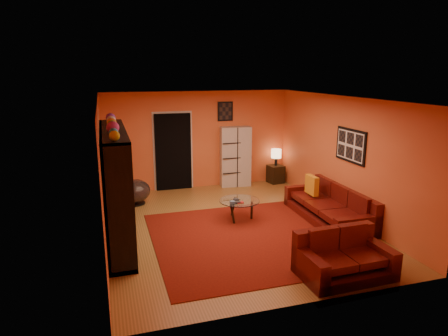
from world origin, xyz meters
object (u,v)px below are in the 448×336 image
object	(u,v)px
entertainment_unit	(116,186)
loveseat	(342,257)
sofa	(332,207)
tv	(119,190)
coffee_table	(239,202)
storage_cabinet	(235,157)
table_lamp	(276,154)
side_table	(276,174)
bowl_chair	(135,191)

from	to	relation	value
entertainment_unit	loveseat	bearing A→B (deg)	-36.40
entertainment_unit	sofa	world-z (taller)	entertainment_unit
tv	coffee_table	xyz separation A→B (m)	(2.46, 0.30, -0.59)
sofa	storage_cabinet	xyz separation A→B (m)	(-1.15, 3.08, 0.54)
sofa	table_lamp	distance (m)	3.08
entertainment_unit	sofa	bearing A→B (deg)	-3.67
tv	sofa	distance (m)	4.43
sofa	loveseat	world-z (taller)	same
loveseat	side_table	distance (m)	5.30
tv	bowl_chair	xyz separation A→B (m)	(0.41, 2.01, -0.66)
loveseat	table_lamp	size ratio (longest dim) A/B	3.06
coffee_table	storage_cabinet	bearing A→B (deg)	73.43
sofa	coffee_table	xyz separation A→B (m)	(-1.91, 0.55, 0.11)
bowl_chair	entertainment_unit	bearing A→B (deg)	-103.07
loveseat	table_lamp	distance (m)	5.33
loveseat	entertainment_unit	bearing A→B (deg)	51.89
side_table	bowl_chair	bearing A→B (deg)	-169.14
entertainment_unit	coffee_table	world-z (taller)	entertainment_unit
bowl_chair	side_table	xyz separation A→B (m)	(4.00, 0.77, -0.07)
storage_cabinet	coffee_table	bearing A→B (deg)	-100.67
entertainment_unit	side_table	bearing A→B (deg)	31.67
bowl_chair	loveseat	bearing A→B (deg)	-57.34
table_lamp	coffee_table	bearing A→B (deg)	-128.17
entertainment_unit	side_table	world-z (taller)	entertainment_unit
entertainment_unit	coffee_table	size ratio (longest dim) A/B	3.48
sofa	storage_cabinet	world-z (taller)	storage_cabinet
bowl_chair	side_table	distance (m)	4.07
storage_cabinet	loveseat	bearing A→B (deg)	-83.88
sofa	side_table	size ratio (longest dim) A/B	4.78
coffee_table	bowl_chair	size ratio (longest dim) A/B	1.17
coffee_table	tv	bearing A→B (deg)	-173.09
entertainment_unit	sofa	size ratio (longest dim) A/B	1.26
bowl_chair	tv	bearing A→B (deg)	-101.53
tv	side_table	size ratio (longest dim) A/B	1.79
tv	side_table	xyz separation A→B (m)	(4.41, 2.78, -0.73)
tv	sofa	xyz separation A→B (m)	(4.37, -0.26, -0.69)
loveseat	side_table	bearing A→B (deg)	-14.52
table_lamp	bowl_chair	bearing A→B (deg)	-169.14
coffee_table	side_table	size ratio (longest dim) A/B	1.72
entertainment_unit	side_table	distance (m)	5.30
table_lamp	loveseat	bearing A→B (deg)	-102.81
loveseat	tv	bearing A→B (deg)	51.78
tv	entertainment_unit	bearing A→B (deg)	61.06
coffee_table	bowl_chair	distance (m)	2.67
loveseat	side_table	world-z (taller)	loveseat
tv	table_lamp	xyz separation A→B (m)	(4.41, 2.78, -0.15)
bowl_chair	table_lamp	size ratio (longest dim) A/B	1.56
bowl_chair	table_lamp	world-z (taller)	table_lamp
tv	sofa	size ratio (longest dim) A/B	0.37
entertainment_unit	loveseat	world-z (taller)	entertainment_unit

